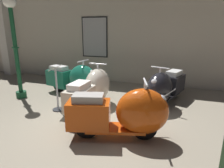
{
  "coord_description": "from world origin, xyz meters",
  "views": [
    {
      "loc": [
        1.49,
        -3.28,
        1.93
      ],
      "look_at": [
        -0.06,
        1.28,
        0.58
      ],
      "focal_mm": 32.1,
      "sensor_mm": 36.0,
      "label": 1
    }
  ],
  "objects": [
    {
      "name": "scooter_2",
      "position": [
        0.68,
        -0.14,
        0.49
      ],
      "size": [
        1.84,
        0.97,
        1.08
      ],
      "rotation": [
        0.0,
        0.0,
        0.28
      ],
      "color": "black",
      "rests_on": "ground"
    },
    {
      "name": "info_stanchion",
      "position": [
        -1.21,
        0.6,
        0.46
      ],
      "size": [
        0.29,
        0.36,
        1.1
      ],
      "color": "#333338",
      "rests_on": "ground"
    },
    {
      "name": "showroom_back_wall",
      "position": [
        -0.19,
        3.7,
        1.66
      ],
      "size": [
        18.0,
        0.63,
        3.33
      ],
      "color": "#BCB29E",
      "rests_on": "ground"
    },
    {
      "name": "scooter_0",
      "position": [
        -1.35,
        1.74,
        0.49
      ],
      "size": [
        1.81,
        0.85,
        1.07
      ],
      "rotation": [
        0.0,
        0.0,
        -0.21
      ],
      "color": "black",
      "rests_on": "ground"
    },
    {
      "name": "scooter_1",
      "position": [
        -0.45,
        0.97,
        0.49
      ],
      "size": [
        0.59,
        1.78,
        1.08
      ],
      "rotation": [
        0.0,
        0.0,
        1.55
      ],
      "color": "black",
      "rests_on": "ground"
    },
    {
      "name": "scooter_3",
      "position": [
        1.17,
        1.77,
        0.48
      ],
      "size": [
        1.02,
        1.77,
        1.04
      ],
      "rotation": [
        0.0,
        0.0,
        -1.9
      ],
      "color": "black",
      "rests_on": "ground"
    },
    {
      "name": "lamppost",
      "position": [
        -2.73,
        1.05,
        1.7
      ],
      "size": [
        0.34,
        0.34,
        2.76
      ],
      "color": "#144728",
      "rests_on": "ground"
    },
    {
      "name": "ground_plane",
      "position": [
        0.0,
        0.0,
        0.0
      ],
      "size": [
        60.0,
        60.0,
        0.0
      ],
      "primitive_type": "plane",
      "color": "gray"
    }
  ]
}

